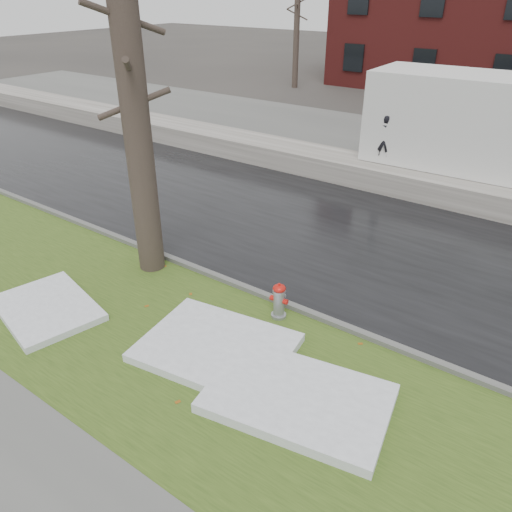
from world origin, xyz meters
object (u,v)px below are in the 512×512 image
Objects in this scene: fire_hydrant at (279,299)px; worker at (385,139)px; tree at (134,108)px; box_truck at (500,135)px.

worker is (-1.42, 8.14, 1.08)m from fire_hydrant.
fire_hydrant is 8.34m from worker.
tree reaches higher than box_truck.
worker is at bearing 75.77° from tree.
tree is at bearing 174.10° from fire_hydrant.
fire_hydrant is 9.64m from box_truck.
box_truck is at bearing 61.45° from tree.
box_truck is at bearing -167.63° from worker.
box_truck reaches higher than fire_hydrant.
worker reaches higher than fire_hydrant.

